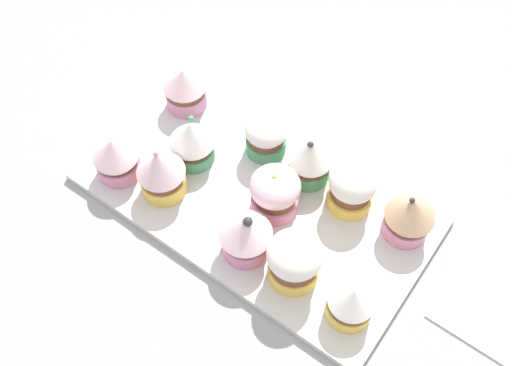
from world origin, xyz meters
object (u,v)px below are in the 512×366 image
cupcake_3 (266,135)px  cupcake_10 (161,172)px  cupcake_2 (310,158)px  cupcake_9 (245,234)px  cupcake_0 (410,216)px  cupcake_5 (273,194)px  cupcake_7 (351,301)px  cupcake_6 (194,138)px  baking_tray (256,198)px  cupcake_11 (116,156)px  cupcake_1 (352,187)px  cupcake_4 (185,87)px  napkin (506,313)px  cupcake_8 (294,260)px

cupcake_3 → cupcake_10: cupcake_10 is taller
cupcake_2 → cupcake_10: size_ratio=1.01×
cupcake_9 → cupcake_10: bearing=-3.3°
cupcake_0 → cupcake_2: (14.30, 0.20, 0.42)cm
cupcake_5 → cupcake_9: cupcake_9 is taller
cupcake_0 → cupcake_7: 13.39cm
cupcake_7 → cupcake_9: (14.54, 0.35, 0.55)cm
cupcake_6 → cupcake_9: 15.67cm
baking_tray → cupcake_11: (16.89, 7.54, 4.08)cm
cupcake_2 → cupcake_9: cupcake_2 is taller
cupcake_1 → cupcake_9: size_ratio=0.93×
cupcake_0 → cupcake_1: (7.83, 0.51, -0.07)cm
cupcake_2 → cupcake_11: size_ratio=1.18×
cupcake_2 → cupcake_5: cupcake_2 is taller
cupcake_1 → cupcake_6: cupcake_6 is taller
cupcake_4 → cupcake_5: bearing=160.5°
cupcake_3 → napkin: bearing=176.5°
cupcake_8 → cupcake_4: bearing=-25.7°
cupcake_1 → cupcake_5: bearing=42.1°
cupcake_0 → cupcake_1: bearing=3.7°
cupcake_5 → cupcake_9: (-0.58, 6.57, 0.23)cm
cupcake_3 → cupcake_7: 25.12cm
cupcake_10 → cupcake_11: bearing=11.7°
baking_tray → cupcake_5: bearing=172.0°
cupcake_7 → cupcake_0: bearing=-90.4°
baking_tray → cupcake_7: cupcake_7 is taller
cupcake_10 → cupcake_1: bearing=-148.9°
cupcake_8 → cupcake_10: bearing=-0.6°
napkin → baking_tray: bearing=7.8°
cupcake_4 → cupcake_6: 9.04cm
cupcake_0 → napkin: size_ratio=0.47×
cupcake_3 → cupcake_7: cupcake_7 is taller
cupcake_6 → cupcake_7: bearing=166.0°
baking_tray → cupcake_10: size_ratio=5.72×
cupcake_4 → cupcake_8: (-27.01, 13.00, 0.28)cm
cupcake_1 → cupcake_10: cupcake_10 is taller
cupcake_0 → cupcake_10: 31.20cm
baking_tray → cupcake_9: bearing=116.5°
cupcake_1 → cupcake_9: cupcake_9 is taller
cupcake_4 → cupcake_11: bearing=90.1°
cupcake_2 → cupcake_5: bearing=82.7°
napkin → cupcake_9: bearing=21.2°
baking_tray → napkin: size_ratio=2.97×
cupcake_0 → cupcake_2: cupcake_2 is taller
cupcake_4 → napkin: size_ratio=0.46×
cupcake_0 → cupcake_10: cupcake_10 is taller
cupcake_1 → cupcake_0: bearing=-176.3°
cupcake_7 → cupcake_11: size_ratio=0.95×
cupcake_3 → cupcake_8: cupcake_8 is taller
cupcake_0 → cupcake_8: 15.40cm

